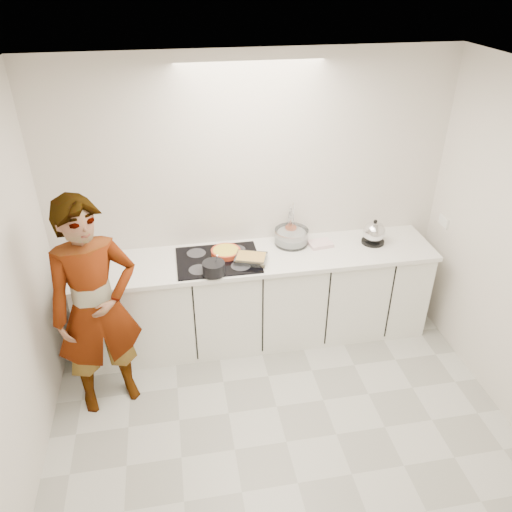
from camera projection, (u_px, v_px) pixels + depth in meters
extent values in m
cube|color=beige|center=(286.00, 442.00, 3.82)|extent=(3.60, 3.20, 0.00)
cube|color=white|center=(303.00, 95.00, 2.49)|extent=(3.60, 3.20, 0.00)
cube|color=silver|center=(251.00, 201.00, 4.51)|extent=(3.60, 0.00, 2.60)
cube|color=white|center=(444.00, 221.00, 4.67)|extent=(0.02, 0.15, 0.09)
cube|color=white|center=(257.00, 299.00, 4.68)|extent=(3.20, 0.58, 0.87)
cube|color=white|center=(257.00, 258.00, 4.45)|extent=(3.24, 0.64, 0.04)
cube|color=black|center=(218.00, 260.00, 4.36)|extent=(0.72, 0.54, 0.01)
cylinder|color=#BB3A1F|center=(226.00, 252.00, 4.43)|extent=(0.31, 0.31, 0.04)
cylinder|color=gold|center=(226.00, 250.00, 4.42)|extent=(0.27, 0.27, 0.01)
cylinder|color=black|center=(214.00, 268.00, 4.14)|extent=(0.22, 0.22, 0.11)
cylinder|color=silver|center=(216.00, 262.00, 4.13)|extent=(0.04, 0.07, 0.16)
cube|color=silver|center=(251.00, 259.00, 4.32)|extent=(0.32, 0.27, 0.05)
cube|color=#E6B860|center=(251.00, 257.00, 4.31)|extent=(0.28, 0.24, 0.02)
cylinder|color=silver|center=(291.00, 237.00, 4.59)|extent=(0.35, 0.35, 0.14)
cylinder|color=white|center=(291.00, 239.00, 4.60)|extent=(0.29, 0.29, 0.07)
cube|color=white|center=(320.00, 244.00, 4.59)|extent=(0.23, 0.18, 0.03)
cylinder|color=black|center=(373.00, 242.00, 4.64)|extent=(0.26, 0.26, 0.02)
sphere|color=silver|center=(374.00, 232.00, 4.59)|extent=(0.25, 0.25, 0.20)
sphere|color=black|center=(375.00, 221.00, 4.53)|extent=(0.04, 0.04, 0.04)
cylinder|color=#ED4407|center=(291.00, 234.00, 4.65)|extent=(0.11, 0.11, 0.13)
imported|color=white|center=(96.00, 309.00, 3.75)|extent=(0.77, 0.63, 1.83)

